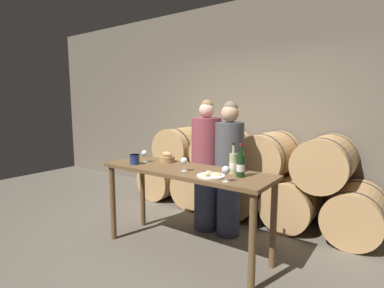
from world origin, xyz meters
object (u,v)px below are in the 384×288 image
(wine_bottle_white, at_px, (233,163))
(blue_crock, at_px, (135,159))
(person_right, at_px, (229,168))
(wine_glass_far_left, at_px, (144,154))
(person_left, at_px, (206,165))
(cheese_plate, at_px, (211,176))
(wine_bottle_red, at_px, (241,166))
(wine_glass_left, at_px, (184,161))
(tasting_table, at_px, (185,181))
(bread_basket, at_px, (167,158))
(wine_glass_center, at_px, (226,170))

(wine_bottle_white, relative_size, blue_crock, 2.65)
(person_right, distance_m, wine_glass_far_left, 1.03)
(person_left, xyz_separation_m, cheese_plate, (0.55, -0.78, 0.10))
(wine_bottle_white, bearing_deg, wine_bottle_red, -35.06)
(wine_glass_left, bearing_deg, person_left, 105.73)
(tasting_table, relative_size, blue_crock, 16.45)
(person_left, height_order, bread_basket, person_left)
(blue_crock, xyz_separation_m, cheese_plate, (1.01, 0.02, -0.05))
(wine_bottle_white, distance_m, wine_glass_far_left, 1.12)
(wine_glass_left, bearing_deg, person_right, 81.07)
(cheese_plate, bearing_deg, wine_glass_far_left, 172.74)
(person_left, relative_size, bread_basket, 9.19)
(bread_basket, distance_m, wine_glass_left, 0.52)
(wine_glass_left, bearing_deg, tasting_table, 121.19)
(wine_bottle_red, xyz_separation_m, wine_glass_far_left, (-1.23, -0.03, -0.01))
(person_right, distance_m, blue_crock, 1.12)
(wine_bottle_red, height_order, wine_bottle_white, wine_bottle_red)
(cheese_plate, relative_size, wine_glass_left, 1.89)
(person_right, relative_size, bread_basket, 9.09)
(tasting_table, distance_m, wine_glass_far_left, 0.64)
(tasting_table, xyz_separation_m, wine_glass_center, (0.61, -0.21, 0.23))
(tasting_table, height_order, person_right, person_right)
(tasting_table, xyz_separation_m, blue_crock, (-0.61, -0.15, 0.19))
(blue_crock, xyz_separation_m, bread_basket, (0.22, 0.31, -0.01))
(cheese_plate, bearing_deg, person_right, 106.22)
(wine_glass_center, bearing_deg, cheese_plate, 158.26)
(person_right, distance_m, wine_glass_center, 0.98)
(person_left, relative_size, wine_bottle_red, 5.23)
(wine_glass_far_left, height_order, wine_glass_center, same)
(wine_bottle_red, relative_size, blue_crock, 2.75)
(person_right, bearing_deg, cheese_plate, -73.78)
(person_left, distance_m, cheese_plate, 0.96)
(wine_bottle_red, distance_m, wine_glass_center, 0.24)
(bread_basket, xyz_separation_m, wine_glass_left, (0.45, -0.26, 0.05))
(wine_bottle_white, xyz_separation_m, blue_crock, (-1.12, -0.25, -0.04))
(person_right, bearing_deg, person_left, -179.97)
(person_right, distance_m, wine_glass_left, 0.78)
(blue_crock, bearing_deg, wine_bottle_red, 7.75)
(wine_glass_far_left, relative_size, wine_glass_center, 1.00)
(wine_bottle_white, distance_m, bread_basket, 0.90)
(blue_crock, bearing_deg, person_right, 45.44)
(bread_basket, relative_size, cheese_plate, 0.67)
(tasting_table, xyz_separation_m, wine_glass_left, (0.06, -0.10, 0.23))
(wine_glass_far_left, bearing_deg, wine_bottle_red, 1.17)
(wine_bottle_red, bearing_deg, blue_crock, -172.25)
(person_right, bearing_deg, bread_basket, -139.20)
(tasting_table, xyz_separation_m, wine_bottle_white, (0.51, 0.11, 0.23))
(person_left, xyz_separation_m, wine_bottle_white, (0.66, -0.54, 0.20))
(person_right, bearing_deg, blue_crock, -134.56)
(tasting_table, bearing_deg, wine_glass_left, -58.81)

